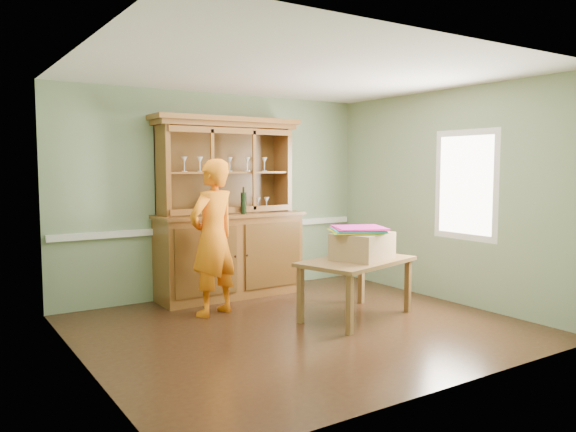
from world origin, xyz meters
TOP-DOWN VIEW (x-y plane):
  - floor at (0.00, 0.00)m, footprint 4.50×4.50m
  - ceiling at (0.00, 0.00)m, footprint 4.50×4.50m
  - wall_back at (0.00, 2.00)m, footprint 4.50×0.00m
  - wall_left at (-2.25, 0.00)m, footprint 0.00×4.00m
  - wall_right at (2.25, 0.00)m, footprint 0.00×4.00m
  - wall_front at (0.00, -2.00)m, footprint 4.50×0.00m
  - chair_rail at (0.00, 1.98)m, footprint 4.41×0.05m
  - framed_map at (-2.23, 0.30)m, footprint 0.03×0.60m
  - window_panel at (2.23, -0.30)m, footprint 0.03×0.96m
  - china_hutch at (0.02, 1.73)m, footprint 2.01×0.66m
  - dining_table at (0.75, -0.01)m, footprint 1.51×1.13m
  - cardboard_box at (0.83, -0.02)m, footprint 0.78×0.71m
  - kite_stack at (0.81, 0.02)m, footprint 0.75×0.75m
  - person at (-0.57, 0.99)m, footprint 0.77×0.63m

SIDE VIEW (x-z plane):
  - floor at x=0.00m, z-range 0.00..0.00m
  - dining_table at x=0.75m, z-range 0.26..0.93m
  - cardboard_box at x=0.83m, z-range 0.67..0.97m
  - china_hutch at x=0.02m, z-range -0.36..2.01m
  - chair_rail at x=0.00m, z-range 0.86..0.94m
  - person at x=-0.57m, z-range 0.00..1.81m
  - kite_stack at x=0.81m, z-range 0.97..1.03m
  - wall_back at x=0.00m, z-range -0.90..3.60m
  - wall_left at x=-2.25m, z-range -0.65..3.35m
  - wall_right at x=2.25m, z-range -0.65..3.35m
  - wall_front at x=0.00m, z-range -0.90..3.60m
  - window_panel at x=2.23m, z-range 0.82..2.18m
  - framed_map at x=-2.23m, z-range 1.32..1.78m
  - ceiling at x=0.00m, z-range 2.70..2.70m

